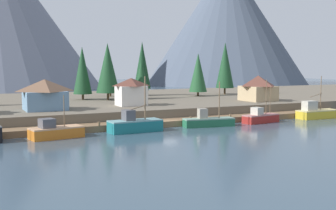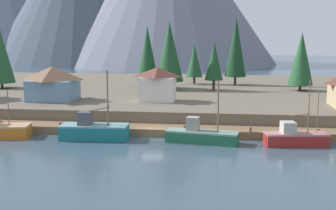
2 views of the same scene
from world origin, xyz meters
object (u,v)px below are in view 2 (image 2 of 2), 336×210
conifer_centre (194,61)px  conifer_far_left (214,61)px  conifer_near_left (301,59)px  conifer_mid_right (0,54)px  house_blue (53,83)px  conifer_near_right (148,54)px  fishing_boat_red (295,138)px  house_white (158,84)px  conifer_back_right (170,52)px  conifer_back_left (236,47)px  fishing_boat_teal (94,130)px  fishing_boat_green (201,135)px

conifer_centre → conifer_far_left: bearing=-66.4°
conifer_near_left → conifer_mid_right: 55.86m
house_blue → conifer_near_right: bearing=58.3°
conifer_near_left → house_blue: bearing=-156.9°
house_blue → conifer_far_left: conifer_far_left is taller
fishing_boat_red → conifer_mid_right: size_ratio=0.64×
house_white → conifer_back_right: size_ratio=0.45×
house_white → conifer_back_left: (12.29, 23.86, 4.91)m
fishing_boat_teal → conifer_near_left: conifer_near_left is taller
conifer_near_left → conifer_back_left: (-11.57, 7.92, 1.78)m
conifer_mid_right → conifer_near_right: bearing=10.6°
conifer_mid_right → conifer_far_left: 40.17m
fishing_boat_teal → conifer_centre: 41.52m
conifer_back_left → house_white: bearing=-117.2°
conifer_back_left → conifer_back_right: conifer_back_left is taller
conifer_near_right → conifer_centre: size_ratio=1.46×
fishing_boat_red → conifer_near_right: 41.36m
house_white → conifer_mid_right: 34.53m
fishing_boat_teal → conifer_mid_right: conifer_mid_right is taller
fishing_boat_teal → fishing_boat_red: 23.98m
fishing_boat_teal → conifer_near_right: conifer_near_right is taller
house_white → conifer_far_left: size_ratio=0.62×
fishing_boat_green → house_white: bearing=125.0°
conifer_back_left → conifer_back_right: (-12.21, -9.61, -0.57)m
fishing_boat_teal → fishing_boat_red: size_ratio=1.11×
conifer_back_right → conifer_far_left: bearing=2.5°
house_blue → conifer_near_right: (11.66, 18.91, 3.79)m
fishing_boat_green → conifer_back_left: conifer_back_left is taller
fishing_boat_red → conifer_near_left: 32.89m
fishing_boat_teal → conifer_back_right: size_ratio=0.68×
conifer_near_right → conifer_mid_right: size_ratio=0.98×
fishing_boat_red → house_white: (-18.40, 15.64, 4.25)m
conifer_near_right → conifer_back_left: conifer_back_left is taller
conifer_centre → conifer_back_right: bearing=-111.3°
conifer_near_left → conifer_mid_right: conifer_mid_right is taller
conifer_back_right → conifer_far_left: (8.13, 0.36, -1.65)m
conifer_mid_right → conifer_far_left: size_ratio=1.34×
fishing_boat_green → conifer_near_left: bearing=72.1°
house_white → conifer_back_left: conifer_back_left is taller
fishing_boat_green → conifer_back_right: conifer_back_right is taller
conifer_far_left → house_white: bearing=-119.3°
house_white → conifer_near_right: conifer_near_right is taller
fishing_boat_green → house_blue: house_blue is taller
fishing_boat_green → conifer_back_right: 32.07m
fishing_boat_green → conifer_back_left: (4.73, 39.58, 9.21)m
conifer_back_right → conifer_centre: bearing=68.7°
fishing_boat_teal → conifer_back_left: bearing=62.6°
conifer_back_left → conifer_back_right: size_ratio=1.08×
fishing_boat_red → conifer_mid_right: conifer_mid_right is taller
conifer_centre → conifer_far_left: 10.57m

